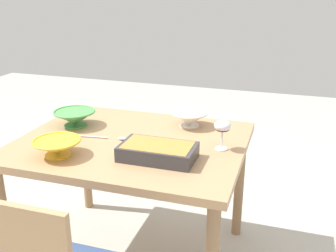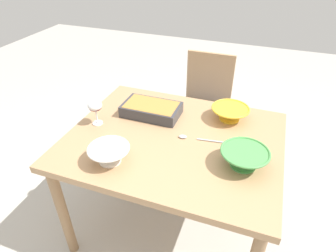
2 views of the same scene
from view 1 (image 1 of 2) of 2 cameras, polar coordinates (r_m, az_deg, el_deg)
name	(u,v)px [view 1 (image 1 of 2)]	position (r m, az deg, el deg)	size (l,w,h in m)	color
dining_table	(132,155)	(2.12, -5.20, -4.16)	(1.17, 0.94, 0.74)	tan
wine_glass	(223,128)	(1.95, 7.86, -0.23)	(0.08, 0.08, 0.15)	white
casserole_dish	(158,151)	(1.85, -1.47, -3.60)	(0.35, 0.20, 0.07)	#38383D
mixing_bowl	(189,118)	(2.27, 3.10, 1.12)	(0.21, 0.21, 0.09)	white
small_bowl	(75,117)	(2.33, -13.27, 1.21)	(0.24, 0.24, 0.09)	#4C994C
serving_bowl	(57,147)	(1.95, -15.66, -2.87)	(0.23, 0.23, 0.08)	yellow
serving_spoon	(112,138)	(2.11, -8.10, -1.69)	(0.26, 0.05, 0.01)	silver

